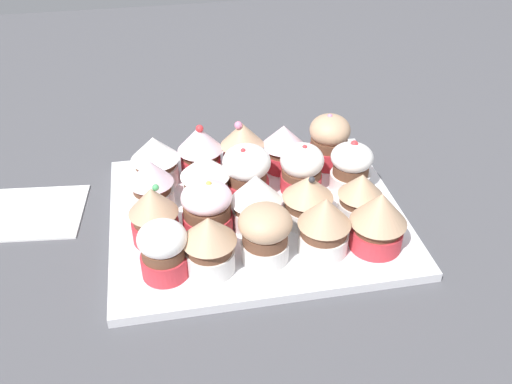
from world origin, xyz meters
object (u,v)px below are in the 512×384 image
object	(u,v)px
cupcake_0	(163,249)
cupcake_3	(324,224)
baking_tray	(256,215)
cupcake_18	(283,146)
cupcake_4	(379,219)
cupcake_14	(351,166)
cupcake_10	(151,184)
cupcake_16	(200,149)
napkin	(31,212)
cupcake_2	(265,233)
cupcake_5	(154,214)
cupcake_9	(360,196)
cupcake_17	(240,145)
cupcake_7	(256,200)
cupcake_6	(207,209)
cupcake_1	(209,243)
cupcake_13	(302,168)
cupcake_19	(329,140)
cupcake_8	(308,198)
cupcake_15	(155,159)
cupcake_12	(247,171)
cupcake_11	(205,177)

from	to	relation	value
cupcake_0	cupcake_3	xyz separation A→B (cm)	(18.26, 0.53, 0.34)
baking_tray	cupcake_18	world-z (taller)	cupcake_18
cupcake_4	cupcake_14	size ratio (longest dim) A/B	1.09
cupcake_10	cupcake_16	bearing A→B (deg)	45.27
cupcake_10	napkin	size ratio (longest dim) A/B	0.53
cupcake_2	cupcake_16	world-z (taller)	cupcake_16
cupcake_5	cupcake_9	world-z (taller)	cupcake_5
cupcake_5	cupcake_9	distance (cm)	25.05
cupcake_10	cupcake_17	distance (cm)	14.19
cupcake_7	cupcake_10	size ratio (longest dim) A/B	1.04
cupcake_6	cupcake_1	bearing A→B (deg)	-94.37
cupcake_17	cupcake_1	bearing A→B (deg)	-108.62
cupcake_13	cupcake_4	bearing A→B (deg)	-65.94
cupcake_3	cupcake_10	distance (cm)	22.49
cupcake_19	napkin	distance (cm)	41.33
cupcake_5	cupcake_18	size ratio (longest dim) A/B	1.15
cupcake_7	cupcake_19	bearing A→B (deg)	43.57
cupcake_5	cupcake_10	distance (cm)	6.39
cupcake_14	cupcake_19	xyz separation A→B (cm)	(-1.13, 6.41, 0.44)
cupcake_8	cupcake_7	bearing A→B (deg)	179.27
cupcake_4	cupcake_9	xyz separation A→B (cm)	(-0.28, 5.37, -0.54)
cupcake_15	cupcake_10	bearing A→B (deg)	-96.93
cupcake_3	cupcake_19	world-z (taller)	cupcake_19
baking_tray	cupcake_3	bearing A→B (deg)	-54.48
baking_tray	cupcake_2	size ratio (longest dim) A/B	5.18
cupcake_4	cupcake_14	bearing A→B (deg)	86.27
baking_tray	cupcake_10	bearing A→B (deg)	165.73
cupcake_15	cupcake_13	bearing A→B (deg)	-16.19
cupcake_0	cupcake_10	world-z (taller)	cupcake_10
napkin	cupcake_12	bearing A→B (deg)	-5.34
cupcake_13	cupcake_10	bearing A→B (deg)	-178.75
cupcake_10	cupcake_13	distance (cm)	19.60
cupcake_12	napkin	distance (cm)	28.73
cupcake_2	cupcake_6	distance (cm)	8.34
cupcake_4	cupcake_6	size ratio (longest dim) A/B	1.07
cupcake_5	cupcake_13	world-z (taller)	cupcake_5
baking_tray	cupcake_9	world-z (taller)	cupcake_9
cupcake_11	cupcake_0	bearing A→B (deg)	-115.01
cupcake_1	cupcake_2	xyz separation A→B (cm)	(6.34, 0.66, -0.11)
cupcake_6	cupcake_18	world-z (taller)	cupcake_6
cupcake_16	cupcake_0	bearing A→B (deg)	-107.45
cupcake_11	cupcake_19	world-z (taller)	cupcake_19
cupcake_15	cupcake_19	xyz separation A→B (cm)	(24.28, 0.11, 0.18)
cupcake_12	cupcake_16	size ratio (longest dim) A/B	0.99
cupcake_1	cupcake_13	size ratio (longest dim) A/B	1.04
cupcake_9	cupcake_18	xyz separation A→B (cm)	(-6.65, 13.28, 0.15)
cupcake_2	cupcake_19	size ratio (longest dim) A/B	0.91
cupcake_17	cupcake_3	bearing A→B (deg)	-70.70
baking_tray	cupcake_7	world-z (taller)	cupcake_7
cupcake_4	cupcake_13	size ratio (longest dim) A/B	1.08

